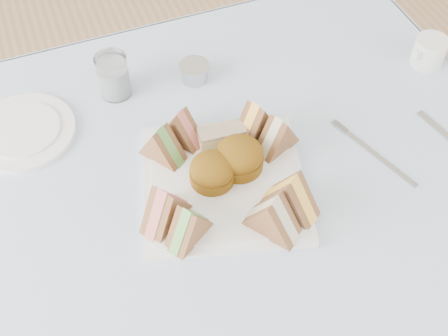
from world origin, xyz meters
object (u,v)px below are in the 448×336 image
object	(u,v)px
creamer_jug	(429,52)
table	(250,291)
serving_plate	(224,183)
water_glass	(113,76)

from	to	relation	value
creamer_jug	table	bearing A→B (deg)	-170.56
table	serving_plate	size ratio (longest dim) A/B	3.25
table	creamer_jug	distance (m)	0.64
table	water_glass	size ratio (longest dim) A/B	9.99
serving_plate	creamer_jug	world-z (taller)	creamer_jug
table	water_glass	distance (m)	0.56
water_glass	creamer_jug	bearing A→B (deg)	-13.50
creamer_jug	serving_plate	bearing A→B (deg)	-176.65
table	serving_plate	world-z (taller)	serving_plate
water_glass	creamer_jug	size ratio (longest dim) A/B	1.34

